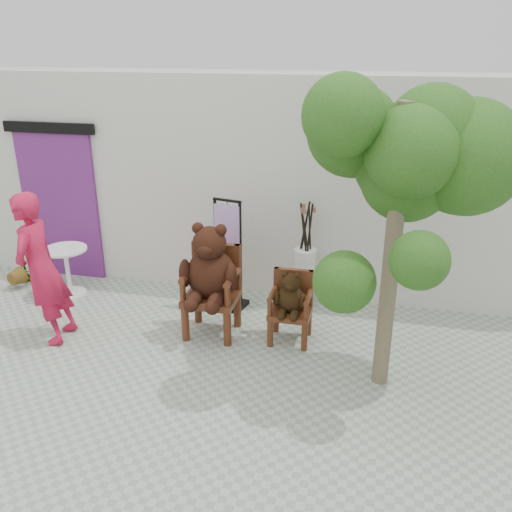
% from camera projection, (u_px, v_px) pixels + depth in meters
% --- Properties ---
extents(ground_plane, '(60.00, 60.00, 0.00)m').
position_uv_depth(ground_plane, '(201.00, 400.00, 5.50)').
color(ground_plane, '#A1A997').
rests_on(ground_plane, ground).
extents(back_wall, '(9.00, 1.00, 3.00)m').
position_uv_depth(back_wall, '(265.00, 182.00, 7.74)').
color(back_wall, silver).
rests_on(back_wall, ground).
extents(doorway, '(1.40, 0.11, 2.33)m').
position_uv_depth(doorway, '(60.00, 202.00, 8.02)').
color(doorway, '#67246E').
rests_on(doorway, ground).
extents(chair_big, '(0.71, 0.75, 1.43)m').
position_uv_depth(chair_big, '(211.00, 274.00, 6.46)').
color(chair_big, '#411D0E').
rests_on(chair_big, ground).
extents(chair_small, '(0.49, 0.49, 0.91)m').
position_uv_depth(chair_small, '(291.00, 300.00, 6.41)').
color(chair_small, '#411D0E').
rests_on(chair_small, ground).
extents(person, '(0.49, 0.70, 1.82)m').
position_uv_depth(person, '(41.00, 269.00, 6.31)').
color(person, '#BA173B').
rests_on(person, ground).
extents(cafe_table, '(0.60, 0.60, 0.70)m').
position_uv_depth(cafe_table, '(67.00, 266.00, 7.60)').
color(cafe_table, white).
rests_on(cafe_table, ground).
extents(display_stand, '(0.51, 0.44, 1.51)m').
position_uv_depth(display_stand, '(228.00, 267.00, 7.21)').
color(display_stand, black).
rests_on(display_stand, ground).
extents(stool_bucket, '(0.32, 0.32, 1.45)m').
position_uv_depth(stool_bucket, '(305.00, 261.00, 7.24)').
color(stool_bucket, white).
rests_on(stool_bucket, ground).
extents(tree, '(2.10, 1.85, 3.15)m').
position_uv_depth(tree, '(409.00, 158.00, 5.10)').
color(tree, brown).
rests_on(tree, ground).
extents(potted_plant, '(0.47, 0.43, 0.45)m').
position_uv_depth(potted_plant, '(24.00, 272.00, 7.96)').
color(potted_plant, '#194011').
rests_on(potted_plant, ground).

